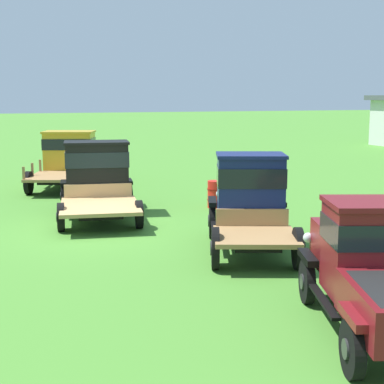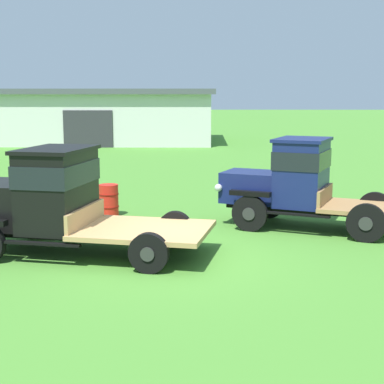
{
  "view_description": "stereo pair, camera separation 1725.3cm",
  "coord_description": "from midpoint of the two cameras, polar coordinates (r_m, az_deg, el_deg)",
  "views": [
    {
      "loc": [
        15.79,
        -3.57,
        3.67
      ],
      "look_at": [
        0.51,
        2.53,
        1.0
      ],
      "focal_mm": 55.0,
      "sensor_mm": 36.0,
      "label": 1
    },
    {
      "loc": [
        0.76,
        -12.04,
        3.43
      ],
      "look_at": [
        0.51,
        2.53,
        1.0
      ],
      "focal_mm": 55.0,
      "sensor_mm": 36.0,
      "label": 2
    }
  ],
  "objects": [
    {
      "name": "vintage_truck_second_in_line",
      "position": [
        13.8,
        15.57,
        -1.04
      ],
      "size": [
        5.75,
        3.17,
        2.3
      ],
      "color": "black",
      "rests_on": "ground"
    },
    {
      "name": "vintage_truck_foreground_near",
      "position": [
        19.36,
        4.77,
        2.2
      ],
      "size": [
        5.99,
        4.0,
        2.27
      ],
      "color": "black",
      "rests_on": "ground"
    },
    {
      "name": "oil_drum_beside_row",
      "position": [
        16.13,
        27.78,
        -2.93
      ],
      "size": [
        0.57,
        0.57,
        0.91
      ],
      "color": "red",
      "rests_on": "ground"
    },
    {
      "name": "vintage_truck_midrow_center",
      "position": [
        12.18,
        41.99,
        -4.24
      ],
      "size": [
        4.78,
        3.27,
        2.33
      ],
      "color": "black",
      "rests_on": "ground"
    },
    {
      "name": "ground_plane",
      "position": [
        11.91,
        20.81,
        -8.74
      ],
      "size": [
        240.0,
        240.0,
        0.0
      ],
      "primitive_type": "plane",
      "color": "#47842D"
    },
    {
      "name": "vintage_truck_far_side",
      "position": [
        10.51,
        67.95,
        -10.48
      ],
      "size": [
        4.7,
        2.97,
        2.06
      ],
      "color": "black",
      "rests_on": "ground"
    }
  ]
}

